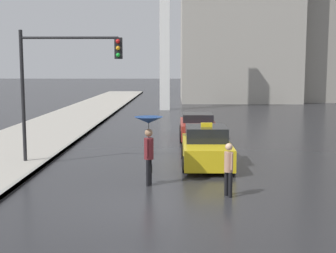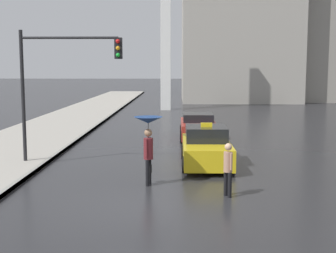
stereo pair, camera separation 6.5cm
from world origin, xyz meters
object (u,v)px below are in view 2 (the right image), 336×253
pedestrian_with_umbrella (148,133)px  traffic_light (64,71)px  taxi (206,148)px  monument_cross (166,7)px  sedan_red (198,127)px  pedestrian_man (228,166)px

pedestrian_with_umbrella → traffic_light: size_ratio=0.43×
taxi → monument_cross: (-2.18, 24.11, 8.37)m
sedan_red → pedestrian_with_umbrella: 10.22m
taxi → pedestrian_man: 4.54m
sedan_red → pedestrian_with_umbrella: pedestrian_with_umbrella is taller
pedestrian_man → traffic_light: traffic_light is taller
sedan_red → monument_cross: (-2.16, 17.37, 8.42)m
monument_cross → sedan_red: bearing=-82.9°
pedestrian_with_umbrella → pedestrian_man: pedestrian_with_umbrella is taller
monument_cross → traffic_light: bearing=-97.8°
sedan_red → pedestrian_man: 11.27m
sedan_red → traffic_light: traffic_light is taller
pedestrian_with_umbrella → taxi: bearing=-17.8°
traffic_light → monument_cross: (3.32, 24.17, 5.39)m
taxi → pedestrian_man: taxi is taller
pedestrian_with_umbrella → monument_cross: (-0.11, 27.33, 7.35)m
taxi → monument_cross: bearing=-84.8°
pedestrian_man → monument_cross: (-2.54, 28.63, 8.15)m
pedestrian_with_umbrella → monument_cross: size_ratio=0.14×
pedestrian_man → monument_cross: bearing=159.3°
pedestrian_man → sedan_red: bearing=156.2°
pedestrian_with_umbrella → sedan_red: bearing=3.2°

